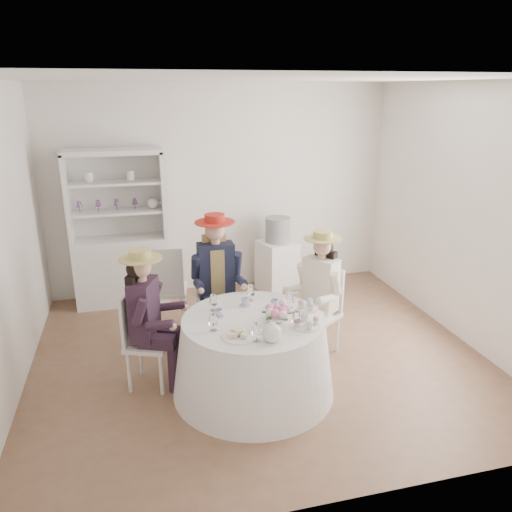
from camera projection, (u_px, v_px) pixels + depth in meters
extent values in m
plane|color=brown|center=(258.00, 355.00, 5.16)|extent=(4.50, 4.50, 0.00)
plane|color=white|center=(259.00, 78.00, 4.30)|extent=(4.50, 4.50, 0.00)
plane|color=silver|center=(221.00, 190.00, 6.57)|extent=(4.50, 0.00, 4.50)
plane|color=silver|center=(345.00, 319.00, 2.89)|extent=(4.50, 0.00, 4.50)
plane|color=silver|center=(1.00, 247.00, 4.21)|extent=(0.00, 4.50, 4.50)
plane|color=silver|center=(465.00, 215.00, 5.25)|extent=(0.00, 4.50, 4.50)
cone|color=white|center=(253.00, 356.00, 4.45)|extent=(1.45, 1.45, 0.70)
cylinder|color=white|center=(253.00, 320.00, 4.34)|extent=(1.25, 1.25, 0.02)
cube|color=silver|center=(123.00, 270.00, 6.32)|extent=(1.16, 0.47, 0.86)
cube|color=silver|center=(116.00, 193.00, 6.19)|extent=(1.15, 0.08, 1.05)
cube|color=silver|center=(112.00, 152.00, 5.85)|extent=(1.16, 0.47, 0.06)
cube|color=silver|center=(67.00, 198.00, 5.89)|extent=(0.05, 0.43, 1.05)
cube|color=silver|center=(162.00, 194.00, 6.14)|extent=(0.05, 0.43, 1.05)
cube|color=silver|center=(117.00, 211.00, 6.08)|extent=(1.09, 0.42, 0.03)
cube|color=silver|center=(115.00, 182.00, 5.96)|extent=(1.09, 0.42, 0.03)
sphere|color=white|center=(153.00, 203.00, 6.15)|extent=(0.13, 0.13, 0.13)
cube|color=silver|center=(277.00, 266.00, 6.72)|extent=(0.55, 0.55, 0.69)
cylinder|color=black|center=(278.00, 230.00, 6.55)|extent=(0.39, 0.39, 0.33)
cube|color=silver|center=(149.00, 344.00, 4.52)|extent=(0.48, 0.48, 0.04)
cylinder|color=silver|center=(161.00, 374.00, 4.43)|extent=(0.03, 0.03, 0.41)
cylinder|color=silver|center=(171.00, 357.00, 4.71)|extent=(0.03, 0.03, 0.41)
cylinder|color=silver|center=(129.00, 372.00, 4.47)|extent=(0.03, 0.03, 0.41)
cylinder|color=silver|center=(141.00, 355.00, 4.75)|extent=(0.03, 0.03, 0.41)
cube|color=silver|center=(129.00, 318.00, 4.46)|extent=(0.16, 0.34, 0.47)
cube|color=black|center=(144.00, 309.00, 4.42)|extent=(0.30, 0.38, 0.54)
cube|color=black|center=(157.00, 342.00, 4.41)|extent=(0.34, 0.23, 0.11)
cylinder|color=black|center=(173.00, 370.00, 4.48)|extent=(0.09, 0.09, 0.43)
cylinder|color=black|center=(140.00, 312.00, 4.21)|extent=(0.18, 0.14, 0.26)
cube|color=black|center=(163.00, 333.00, 4.57)|extent=(0.34, 0.23, 0.11)
cylinder|color=black|center=(178.00, 361.00, 4.64)|extent=(0.09, 0.09, 0.43)
cylinder|color=black|center=(155.00, 294.00, 4.57)|extent=(0.18, 0.14, 0.26)
cylinder|color=#D8A889|center=(142.00, 279.00, 4.32)|extent=(0.08, 0.08, 0.07)
sphere|color=#D8A889|center=(141.00, 268.00, 4.29)|extent=(0.18, 0.18, 0.18)
sphere|color=black|center=(136.00, 269.00, 4.30)|extent=(0.18, 0.18, 0.18)
cube|color=black|center=(135.00, 292.00, 4.37)|extent=(0.15, 0.24, 0.35)
cylinder|color=tan|center=(140.00, 258.00, 4.26)|extent=(0.37, 0.37, 0.01)
cylinder|color=tan|center=(140.00, 254.00, 4.25)|extent=(0.19, 0.19, 0.07)
cube|color=silver|center=(217.00, 305.00, 5.25)|extent=(0.41, 0.41, 0.04)
cylinder|color=silver|center=(205.00, 333.00, 5.13)|extent=(0.04, 0.04, 0.45)
cylinder|color=silver|center=(236.00, 330.00, 5.21)|extent=(0.04, 0.04, 0.45)
cylinder|color=silver|center=(200.00, 320.00, 5.43)|extent=(0.04, 0.04, 0.45)
cylinder|color=silver|center=(230.00, 317.00, 5.51)|extent=(0.04, 0.04, 0.45)
cube|color=silver|center=(214.00, 275.00, 5.33)|extent=(0.39, 0.03, 0.51)
cube|color=#1A1E35|center=(216.00, 271.00, 5.14)|extent=(0.37, 0.20, 0.59)
cube|color=tan|center=(216.00, 271.00, 5.14)|extent=(0.14, 0.22, 0.51)
cube|color=#1A1E35|center=(210.00, 303.00, 5.09)|extent=(0.13, 0.35, 0.12)
cylinder|color=#1A1E35|center=(214.00, 336.00, 5.05)|extent=(0.10, 0.10, 0.47)
cylinder|color=#1A1E35|center=(196.00, 267.00, 5.04)|extent=(0.09, 0.18, 0.28)
cube|color=#1A1E35|center=(228.00, 301.00, 5.13)|extent=(0.13, 0.35, 0.12)
cylinder|color=#1A1E35|center=(231.00, 334.00, 5.10)|extent=(0.10, 0.10, 0.47)
cylinder|color=#1A1E35|center=(237.00, 264.00, 5.13)|extent=(0.09, 0.18, 0.28)
cylinder|color=#D8A889|center=(215.00, 242.00, 5.04)|extent=(0.09, 0.09, 0.08)
sphere|color=#D8A889|center=(215.00, 231.00, 5.01)|extent=(0.19, 0.19, 0.19)
sphere|color=tan|center=(214.00, 231.00, 5.06)|extent=(0.19, 0.19, 0.19)
cube|color=tan|center=(214.00, 252.00, 5.16)|extent=(0.24, 0.08, 0.39)
cylinder|color=#B5251B|center=(215.00, 222.00, 4.98)|extent=(0.41, 0.41, 0.01)
cylinder|color=#B5251B|center=(215.00, 218.00, 4.97)|extent=(0.20, 0.20, 0.08)
cube|color=silver|center=(318.00, 316.00, 5.08)|extent=(0.52, 0.52, 0.04)
cylinder|color=silver|center=(297.00, 335.00, 5.14)|extent=(0.03, 0.03, 0.41)
cylinder|color=silver|center=(321.00, 344.00, 4.95)|extent=(0.03, 0.03, 0.41)
cylinder|color=silver|center=(314.00, 325.00, 5.35)|extent=(0.03, 0.03, 0.41)
cylinder|color=silver|center=(337.00, 334.00, 5.17)|extent=(0.03, 0.03, 0.41)
cube|color=silver|center=(328.00, 288.00, 5.12)|extent=(0.23, 0.31, 0.47)
cube|color=white|center=(321.00, 284.00, 4.99)|extent=(0.34, 0.38, 0.54)
cube|color=white|center=(305.00, 310.00, 5.03)|extent=(0.33, 0.28, 0.11)
cylinder|color=white|center=(297.00, 340.00, 5.03)|extent=(0.09, 0.09, 0.43)
cylinder|color=white|center=(303.00, 274.00, 5.06)|extent=(0.18, 0.16, 0.26)
cube|color=white|center=(319.00, 315.00, 4.93)|extent=(0.33, 0.28, 0.11)
cylinder|color=white|center=(311.00, 345.00, 4.92)|extent=(0.09, 0.09, 0.43)
cylinder|color=white|center=(335.00, 283.00, 4.82)|extent=(0.18, 0.16, 0.26)
cylinder|color=#D8A889|center=(322.00, 257.00, 4.90)|extent=(0.08, 0.08, 0.07)
sphere|color=#D8A889|center=(322.00, 247.00, 4.86)|extent=(0.18, 0.18, 0.18)
sphere|color=black|center=(325.00, 247.00, 4.90)|extent=(0.18, 0.18, 0.18)
cube|color=black|center=(325.00, 267.00, 4.99)|extent=(0.19, 0.23, 0.35)
cylinder|color=tan|center=(323.00, 238.00, 4.84)|extent=(0.37, 0.37, 0.01)
cylinder|color=tan|center=(323.00, 235.00, 4.82)|extent=(0.19, 0.19, 0.07)
cube|color=silver|center=(167.00, 290.00, 5.58)|extent=(0.48, 0.48, 0.04)
cylinder|color=silver|center=(184.00, 303.00, 5.83)|extent=(0.04, 0.04, 0.46)
cylinder|color=silver|center=(155.00, 304.00, 5.80)|extent=(0.04, 0.04, 0.46)
cylinder|color=silver|center=(183.00, 316.00, 5.51)|extent=(0.04, 0.04, 0.46)
cylinder|color=silver|center=(152.00, 317.00, 5.48)|extent=(0.04, 0.04, 0.46)
cube|color=silver|center=(164.00, 272.00, 5.31)|extent=(0.40, 0.10, 0.53)
imported|color=white|center=(219.00, 314.00, 4.36)|extent=(0.09, 0.09, 0.06)
imported|color=white|center=(245.00, 302.00, 4.58)|extent=(0.08, 0.08, 0.07)
imported|color=white|center=(275.00, 304.00, 4.56)|extent=(0.09, 0.09, 0.06)
imported|color=white|center=(277.00, 319.00, 4.27)|extent=(0.22, 0.22, 0.05)
sphere|color=pink|center=(284.00, 309.00, 4.30)|extent=(0.07, 0.07, 0.07)
sphere|color=white|center=(281.00, 307.00, 4.33)|extent=(0.07, 0.07, 0.07)
sphere|color=pink|center=(277.00, 307.00, 4.35)|extent=(0.07, 0.07, 0.07)
sphere|color=white|center=(272.00, 308.00, 4.33)|extent=(0.07, 0.07, 0.07)
sphere|color=pink|center=(270.00, 309.00, 4.29)|extent=(0.07, 0.07, 0.07)
sphere|color=white|center=(271.00, 312.00, 4.25)|extent=(0.07, 0.07, 0.07)
sphere|color=pink|center=(276.00, 313.00, 4.23)|extent=(0.07, 0.07, 0.07)
sphere|color=white|center=(281.00, 313.00, 4.23)|extent=(0.07, 0.07, 0.07)
sphere|color=pink|center=(284.00, 311.00, 4.26)|extent=(0.07, 0.07, 0.07)
sphere|color=white|center=(272.00, 333.00, 3.93)|extent=(0.16, 0.16, 0.16)
cylinder|color=white|center=(284.00, 330.00, 3.95)|extent=(0.09, 0.02, 0.08)
cylinder|color=white|center=(272.00, 324.00, 3.90)|extent=(0.04, 0.04, 0.02)
cylinder|color=white|center=(239.00, 336.00, 4.01)|extent=(0.28, 0.28, 0.01)
cube|color=beige|center=(233.00, 335.00, 3.97)|extent=(0.07, 0.04, 0.03)
cube|color=beige|center=(239.00, 332.00, 4.00)|extent=(0.07, 0.06, 0.03)
cube|color=beige|center=(245.00, 331.00, 4.04)|extent=(0.08, 0.07, 0.03)
cube|color=beige|center=(235.00, 330.00, 4.04)|extent=(0.08, 0.08, 0.03)
cube|color=beige|center=(244.00, 335.00, 3.97)|extent=(0.07, 0.08, 0.03)
cylinder|color=white|center=(306.00, 325.00, 4.20)|extent=(0.25, 0.25, 0.01)
cylinder|color=white|center=(307.00, 317.00, 4.17)|extent=(0.02, 0.02, 0.16)
cylinder|color=white|center=(307.00, 308.00, 4.15)|extent=(0.18, 0.18, 0.01)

